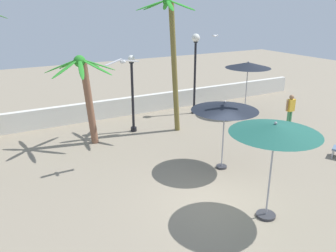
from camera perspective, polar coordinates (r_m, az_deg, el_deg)
name	(u,v)px	position (r m, az deg, el deg)	size (l,w,h in m)	color
ground_plane	(220,200)	(11.11, 8.54, -11.89)	(56.00, 56.00, 0.00)	gray
boundary_wall	(112,108)	(18.73, -9.22, 2.85)	(25.20, 0.30, 0.96)	silver
patio_umbrella_0	(248,66)	(19.27, 12.99, 9.61)	(2.43, 2.43, 2.86)	#333338
patio_umbrella_1	(225,107)	(12.27, 9.29, 3.11)	(2.36, 2.36, 2.57)	#333338
patio_umbrella_2	(275,130)	(9.47, 17.12, -0.70)	(2.41, 2.41, 2.85)	#333338
palm_tree_0	(172,50)	(15.71, 0.70, 12.38)	(2.77, 2.66, 6.03)	olive
palm_tree_1	(85,87)	(14.76, -13.38, 6.22)	(2.83, 2.85, 3.82)	brown
lamp_post_0	(132,89)	(16.07, -5.86, 6.13)	(0.33, 0.33, 3.59)	black
lamp_post_1	(195,61)	(18.74, 4.48, 10.52)	(0.42, 0.42, 4.29)	black
guest_0	(290,108)	(17.82, 19.43, 2.83)	(0.56, 0.24, 1.64)	#3F8C59
seagull_0	(122,62)	(12.04, -7.50, 10.39)	(1.21, 0.38, 0.20)	white
seagull_2	(215,36)	(22.57, 7.69, 14.47)	(0.52, 0.94, 0.14)	white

